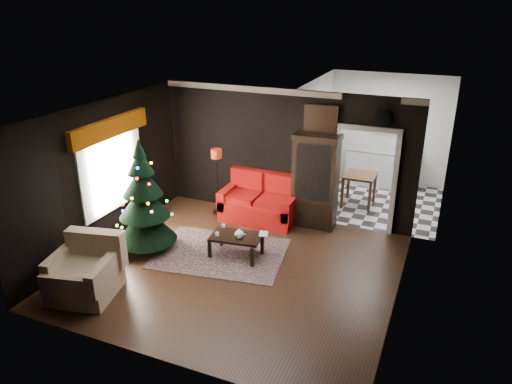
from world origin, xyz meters
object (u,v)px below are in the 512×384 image
at_px(floor_lamp, 217,182).
at_px(coffee_table, 236,246).
at_px(wall_clock, 383,118).
at_px(kitchen_table, 359,190).
at_px(armchair, 83,270).
at_px(curio_cabinet, 315,183).
at_px(christmas_tree, 144,199).
at_px(loveseat, 260,199).
at_px(teapot, 239,234).

relative_size(floor_lamp, coffee_table, 1.57).
xyz_separation_m(wall_clock, kitchen_table, (-0.55, 1.25, -2.00)).
height_order(floor_lamp, armchair, floor_lamp).
xyz_separation_m(curio_cabinet, christmas_tree, (-2.64, -2.25, 0.10)).
xyz_separation_m(loveseat, christmas_tree, (-1.49, -2.03, 0.55)).
bearing_deg(curio_cabinet, floor_lamp, -168.09).
relative_size(curio_cabinet, coffee_table, 2.04).
xyz_separation_m(coffee_table, wall_clock, (2.15, 2.03, 2.16)).
distance_m(floor_lamp, christmas_tree, 1.92).
relative_size(teapot, wall_clock, 0.58).
height_order(loveseat, curio_cabinet, curio_cabinet).
distance_m(loveseat, curio_cabinet, 1.25).
distance_m(armchair, wall_clock, 5.97).
relative_size(teapot, kitchen_table, 0.25).
bearing_deg(wall_clock, christmas_tree, -147.73).
relative_size(christmas_tree, wall_clock, 6.76).
height_order(coffee_table, kitchen_table, kitchen_table).
bearing_deg(coffee_table, floor_lamp, 127.70).
height_order(curio_cabinet, coffee_table, curio_cabinet).
bearing_deg(kitchen_table, coffee_table, -115.97).
height_order(floor_lamp, teapot, floor_lamp).
distance_m(teapot, kitchen_table, 3.68).
height_order(loveseat, armchair, loveseat).
bearing_deg(floor_lamp, curio_cabinet, 11.91).
bearing_deg(floor_lamp, teapot, -51.27).
height_order(curio_cabinet, floor_lamp, curio_cabinet).
height_order(christmas_tree, teapot, christmas_tree).
distance_m(floor_lamp, coffee_table, 1.90).
distance_m(coffee_table, kitchen_table, 3.65).
bearing_deg(loveseat, wall_clock, 9.66).
distance_m(curio_cabinet, christmas_tree, 3.47).
height_order(loveseat, floor_lamp, floor_lamp).
xyz_separation_m(loveseat, wall_clock, (2.35, 0.40, 1.88)).
xyz_separation_m(christmas_tree, armchair, (-0.04, -1.68, -0.59)).
xyz_separation_m(curio_cabinet, wall_clock, (1.20, 0.18, 1.43)).
bearing_deg(armchair, christmas_tree, 75.92).
bearing_deg(christmas_tree, curio_cabinet, 40.36).
bearing_deg(teapot, loveseat, 100.04).
distance_m(loveseat, floor_lamp, 0.98).
bearing_deg(christmas_tree, kitchen_table, 48.15).
xyz_separation_m(floor_lamp, kitchen_table, (2.70, 1.86, -0.45)).
relative_size(floor_lamp, teapot, 7.80).
bearing_deg(floor_lamp, kitchen_table, 34.62).
height_order(curio_cabinet, armchair, curio_cabinet).
height_order(floor_lamp, wall_clock, wall_clock).
height_order(christmas_tree, wall_clock, wall_clock).
bearing_deg(armchair, floor_lamp, 67.04).
distance_m(armchair, teapot, 2.72).
bearing_deg(loveseat, armchair, -112.52).
bearing_deg(coffee_table, curio_cabinet, 62.88).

